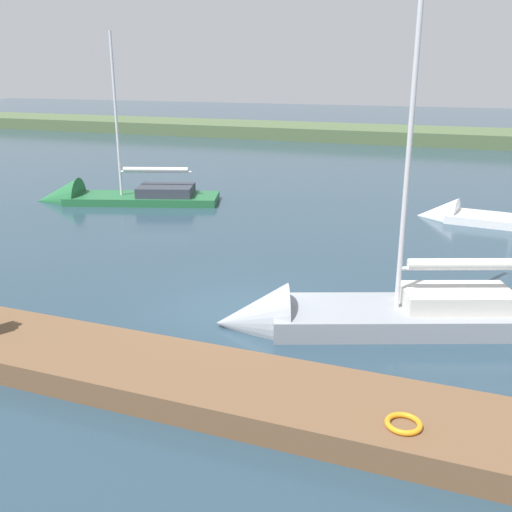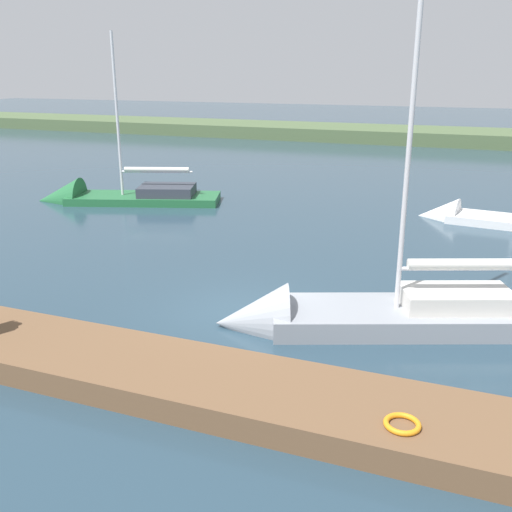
# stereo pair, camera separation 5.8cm
# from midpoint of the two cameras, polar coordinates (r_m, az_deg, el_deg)

# --- Properties ---
(ground_plane) EXTENTS (200.00, 200.00, 0.00)m
(ground_plane) POSITION_cam_midpoint_polar(r_m,az_deg,el_deg) (16.41, -1.82, -5.53)
(ground_plane) COLOR #263D4C
(far_shoreline) EXTENTS (180.00, 8.00, 2.40)m
(far_shoreline) POSITION_cam_midpoint_polar(r_m,az_deg,el_deg) (58.05, 15.24, 10.82)
(far_shoreline) COLOR #4C603D
(far_shoreline) RESTS_ON ground_plane
(dock_pier) EXTENTS (23.03, 2.46, 0.55)m
(dock_pier) POSITION_cam_midpoint_polar(r_m,az_deg,el_deg) (12.85, -9.36, -11.46)
(dock_pier) COLOR brown
(dock_pier) RESTS_ON ground_plane
(life_ring_buoy) EXTENTS (0.66, 0.66, 0.10)m
(life_ring_buoy) POSITION_cam_midpoint_polar(r_m,az_deg,el_deg) (10.88, 14.17, -15.71)
(life_ring_buoy) COLOR orange
(life_ring_buoy) RESTS_ON dock_pier
(sailboat_near_dock) EXTENTS (8.80, 2.96, 10.43)m
(sailboat_near_dock) POSITION_cam_midpoint_polar(r_m,az_deg,el_deg) (27.69, 22.99, 3.17)
(sailboat_near_dock) COLOR white
(sailboat_near_dock) RESTS_ON ground_plane
(sailboat_inner_slip) EXTENTS (9.65, 5.28, 9.48)m
(sailboat_inner_slip) POSITION_cam_midpoint_polar(r_m,az_deg,el_deg) (30.98, -14.39, 5.37)
(sailboat_inner_slip) COLOR #236638
(sailboat_inner_slip) RESTS_ON ground_plane
(sailboat_outer_mooring) EXTENTS (9.73, 5.49, 11.83)m
(sailboat_outer_mooring) POSITION_cam_midpoint_polar(r_m,az_deg,el_deg) (15.73, 11.14, -6.09)
(sailboat_outer_mooring) COLOR gray
(sailboat_outer_mooring) RESTS_ON ground_plane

